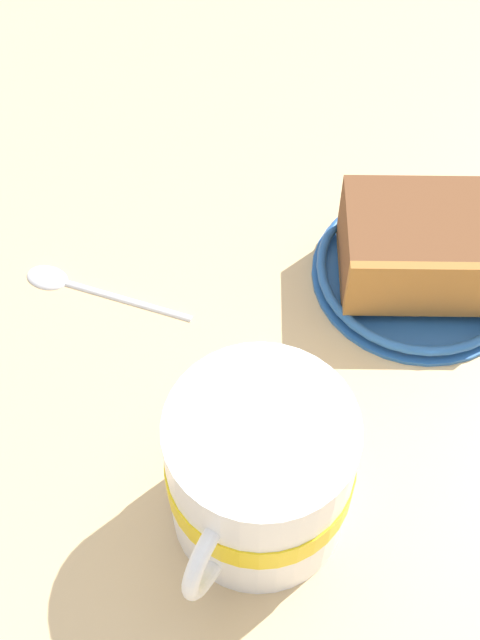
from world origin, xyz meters
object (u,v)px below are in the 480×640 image
Objects in this scene: teaspoon at (72,282)px; cake_slice at (426,248)px; small_plate at (419,271)px; tea_mug at (259,472)px.

cake_slice is at bearing -155.03° from teaspoon.
teaspoon is (21.54, 10.03, -3.10)cm from cake_slice.
teaspoon is (21.44, 10.28, -0.28)cm from small_plate.
tea_mug is 21.17cm from teaspoon.
tea_mug is (3.52, 19.97, 1.82)cm from cake_slice.
teaspoon is at bearing 24.97° from cake_slice.
tea_mug is at bearing 151.13° from teaspoon.
small_plate is 1.15× the size of tea_mug.
teaspoon is at bearing 25.62° from small_plate.
cake_slice is 1.08× the size of teaspoon.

